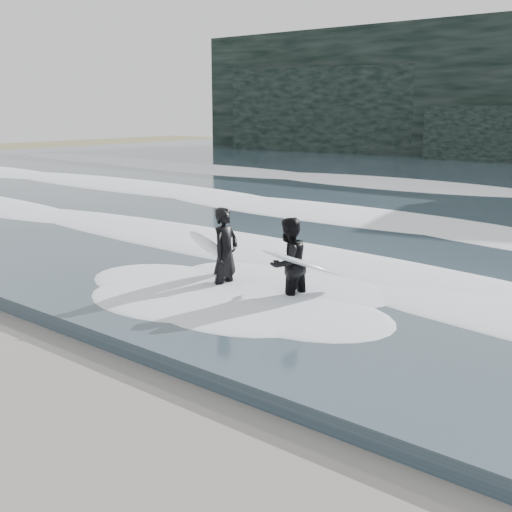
% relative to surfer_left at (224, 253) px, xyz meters
% --- Properties ---
extents(foam_near, '(60.00, 3.20, 0.20)m').
position_rel_surfer_left_xyz_m(foam_near, '(1.37, 2.53, -0.57)').
color(foam_near, white).
rests_on(foam_near, sea).
extents(foam_mid, '(60.00, 4.00, 0.24)m').
position_rel_surfer_left_xyz_m(foam_mid, '(1.37, 9.53, -0.55)').
color(foam_mid, white).
rests_on(foam_mid, sea).
extents(surfer_left, '(1.08, 1.70, 1.92)m').
position_rel_surfer_left_xyz_m(surfer_left, '(0.00, 0.00, 0.00)').
color(surfer_left, black).
rests_on(surfer_left, ground).
extents(surfer_right, '(1.38, 2.13, 1.84)m').
position_rel_surfer_left_xyz_m(surfer_right, '(1.53, 0.25, -0.04)').
color(surfer_right, black).
rests_on(surfer_right, ground).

